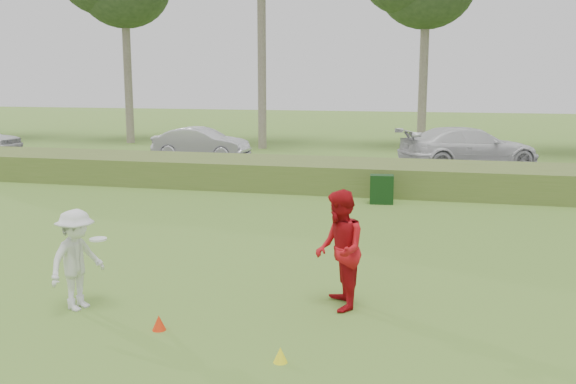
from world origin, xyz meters
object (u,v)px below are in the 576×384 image
(cone_orange, at_px, (159,323))
(car_mid, at_px, (201,143))
(player_red, at_px, (340,250))
(utility_cabinet, at_px, (382,189))
(player_white, at_px, (77,260))
(cone_yellow, at_px, (280,355))
(car_right, at_px, (469,148))

(cone_orange, relative_size, car_mid, 0.05)
(player_red, relative_size, car_mid, 0.46)
(utility_cabinet, bearing_deg, cone_orange, -108.94)
(player_white, relative_size, cone_orange, 7.21)
(cone_yellow, distance_m, utility_cabinet, 11.04)
(cone_yellow, xyz_separation_m, car_mid, (-8.51, 19.03, 0.65))
(player_white, distance_m, player_red, 4.20)
(utility_cabinet, distance_m, car_right, 8.35)
(cone_yellow, relative_size, car_mid, 0.05)
(player_red, distance_m, car_right, 16.93)
(cone_orange, distance_m, utility_cabinet, 10.65)
(utility_cabinet, distance_m, car_mid, 11.87)
(utility_cabinet, bearing_deg, car_mid, 130.92)
(player_red, xyz_separation_m, cone_yellow, (-0.42, -2.17, -0.86))
(cone_yellow, bearing_deg, player_red, 79.05)
(utility_cabinet, height_order, car_right, car_right)
(cone_yellow, bearing_deg, car_right, 81.11)
(utility_cabinet, bearing_deg, player_red, -95.54)
(player_red, relative_size, utility_cabinet, 2.27)
(utility_cabinet, xyz_separation_m, car_mid, (-8.76, 8.00, 0.33))
(cone_yellow, bearing_deg, car_mid, 114.10)
(player_white, relative_size, car_mid, 0.39)
(cone_yellow, relative_size, car_right, 0.04)
(player_white, distance_m, car_right, 18.95)
(car_mid, bearing_deg, car_right, -89.58)
(cone_orange, bearing_deg, utility_cabinet, 77.73)
(car_right, bearing_deg, player_red, 147.11)
(cone_orange, distance_m, car_mid, 19.52)
(player_white, distance_m, cone_orange, 1.85)
(cone_orange, height_order, utility_cabinet, utility_cabinet)
(player_red, xyz_separation_m, utility_cabinet, (-0.17, 8.86, -0.54))
(player_white, height_order, car_mid, player_white)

